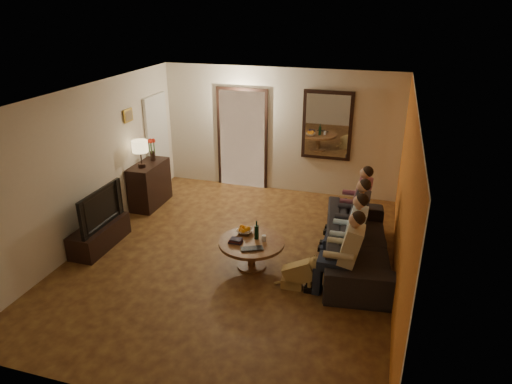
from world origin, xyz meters
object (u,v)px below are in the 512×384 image
(dog, at_px, (299,271))
(table_lamp, at_px, (141,154))
(wine_bottle, at_px, (257,230))
(dresser, at_px, (150,184))
(tv, at_px, (95,207))
(person_c, at_px, (354,219))
(coffee_table, at_px, (252,254))
(person_a, at_px, (346,257))
(tv_stand, at_px, (100,235))
(sofa, at_px, (357,243))
(laptop, at_px, (252,250))
(person_b, at_px, (350,237))
(person_d, at_px, (357,204))
(bowl, at_px, (245,231))

(dog, bearing_deg, table_lamp, 149.55)
(dog, xyz_separation_m, wine_bottle, (-0.77, 0.45, 0.32))
(dresser, distance_m, table_lamp, 0.74)
(wine_bottle, bearing_deg, tv, -175.72)
(person_c, bearing_deg, coffee_table, -148.46)
(tv, relative_size, person_a, 0.93)
(tv, bearing_deg, tv_stand, 0.00)
(sofa, bearing_deg, dresser, 68.84)
(laptop, bearing_deg, coffee_table, 84.67)
(dresser, distance_m, tv_stand, 1.77)
(sofa, distance_m, coffee_table, 1.65)
(person_b, xyz_separation_m, coffee_table, (-1.44, -0.28, -0.38))
(coffee_table, bearing_deg, tv_stand, -177.82)
(tv_stand, bearing_deg, dog, -4.20)
(person_b, height_order, coffee_table, person_b)
(person_b, xyz_separation_m, person_d, (0.00, 1.20, 0.00))
(person_a, xyz_separation_m, person_d, (0.00, 1.80, 0.00))
(sofa, distance_m, person_c, 0.40)
(tv, xyz_separation_m, dog, (3.44, -0.25, -0.44))
(tv_stand, relative_size, bowl, 4.56)
(sofa, height_order, wine_bottle, wine_bottle)
(table_lamp, bearing_deg, wine_bottle, -26.47)
(bowl, distance_m, laptop, 0.57)
(table_lamp, bearing_deg, sofa, -11.55)
(person_c, distance_m, wine_bottle, 1.59)
(person_a, height_order, wine_bottle, person_a)
(table_lamp, bearing_deg, person_c, -7.72)
(tv, distance_m, sofa, 4.23)
(tv, bearing_deg, person_d, -68.73)
(tv, bearing_deg, person_a, -93.07)
(dresser, relative_size, table_lamp, 1.82)
(tv_stand, relative_size, wine_bottle, 3.81)
(dresser, distance_m, tv, 1.77)
(person_b, xyz_separation_m, bowl, (-1.62, -0.06, -0.12))
(table_lamp, relative_size, person_d, 0.45)
(coffee_table, bearing_deg, person_b, 11.10)
(tv, xyz_separation_m, wine_bottle, (2.68, 0.20, -0.11))
(sofa, distance_m, person_a, 0.94)
(person_b, relative_size, laptop, 3.65)
(laptop, bearing_deg, bowl, 94.27)
(sofa, height_order, person_b, person_b)
(laptop, bearing_deg, tv_stand, 151.24)
(tv_stand, xyz_separation_m, tv, (0.00, 0.00, 0.52))
(person_b, distance_m, dog, 0.94)
(tv_stand, bearing_deg, person_b, 5.37)
(dresser, relative_size, tv, 0.88)
(table_lamp, distance_m, bowl, 2.81)
(table_lamp, bearing_deg, laptop, -32.14)
(tv_stand, bearing_deg, coffee_table, 2.18)
(table_lamp, xyz_separation_m, wine_bottle, (2.68, -1.33, -0.54))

